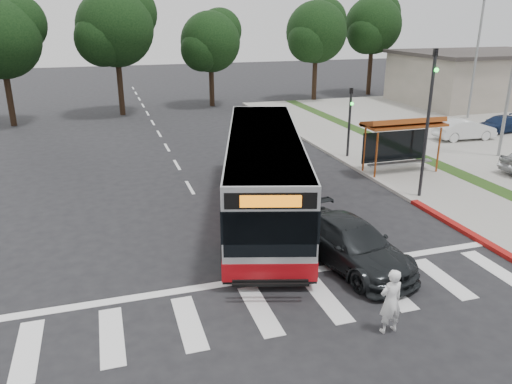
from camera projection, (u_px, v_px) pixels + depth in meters
name	position (u px, v px, depth m)	size (l,w,h in m)	color
ground	(219.00, 238.00, 18.40)	(140.00, 140.00, 0.00)	black
sidewalk_east	(373.00, 157.00, 28.67)	(4.00, 40.00, 0.12)	gray
curb_east	(342.00, 160.00, 28.10)	(0.30, 40.00, 0.15)	#9E9991
curb_east_red	(460.00, 228.00, 19.10)	(0.32, 6.00, 0.15)	maroon
commercial_building	(481.00, 79.00, 45.87)	(14.00, 10.00, 4.40)	#A99C8E
building_roof_cap	(485.00, 53.00, 45.08)	(14.60, 10.60, 0.30)	#383330
crosswalk_ladder	(260.00, 310.00, 13.90)	(18.00, 2.60, 0.01)	silver
bus_shelter	(402.00, 129.00, 25.24)	(4.20, 1.60, 2.86)	#934218
traffic_signal_ne_tall	(429.00, 112.00, 21.14)	(0.18, 0.37, 6.50)	black
traffic_signal_ne_short	(350.00, 115.00, 27.91)	(0.18, 0.37, 4.00)	black
lot_light_mid	(478.00, 41.00, 37.55)	(1.90, 0.35, 9.01)	gray
tree_ne_a	(317.00, 31.00, 46.02)	(6.16, 5.74, 9.30)	black
tree_ne_b	(374.00, 24.00, 49.61)	(6.16, 5.74, 10.02)	black
tree_north_a	(116.00, 27.00, 39.00)	(6.60, 6.15, 10.17)	black
tree_north_b	(211.00, 41.00, 43.46)	(5.72, 5.33, 8.43)	black
tree_north_c	(1.00, 37.00, 35.17)	(6.16, 5.74, 9.30)	black
transit_bus	(264.00, 174.00, 20.28)	(2.79, 12.86, 3.32)	#B7B9BC
pedestrian	(391.00, 301.00, 12.70)	(0.65, 0.43, 1.79)	white
dark_sedan	(351.00, 244.00, 16.24)	(2.07, 5.10, 1.48)	black
parked_car_1	(465.00, 129.00, 32.39)	(1.40, 4.00, 1.32)	silver
parked_car_3	(499.00, 124.00, 34.38)	(1.58, 3.89, 1.13)	#132345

